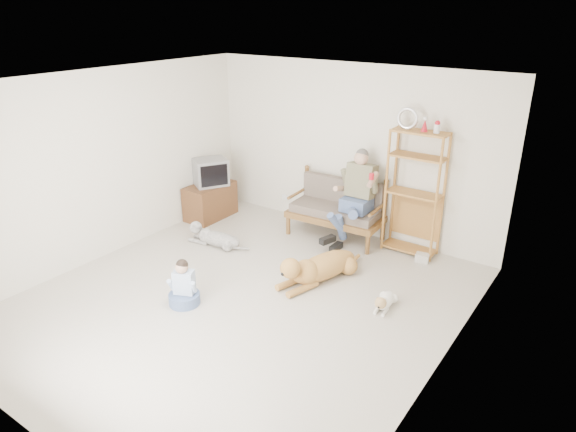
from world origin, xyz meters
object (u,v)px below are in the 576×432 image
Objects in this scene: tv_stand at (210,201)px; etagere at (414,192)px; golden_retriever at (318,268)px; loveseat at (338,207)px.

etagere is at bearing 11.54° from tv_stand.
golden_retriever is (2.75, -0.85, -0.11)m from tv_stand.
tv_stand is at bearing -168.43° from loveseat.
loveseat is at bearing 14.64° from tv_stand.
loveseat is 0.71× the size of etagere.
etagere is 1.86m from golden_retriever.
tv_stand is at bearing -168.14° from etagere.
etagere is at bearing 83.18° from golden_retriever.
tv_stand is 0.58× the size of golden_retriever.
loveseat is at bearing -174.11° from etagere.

